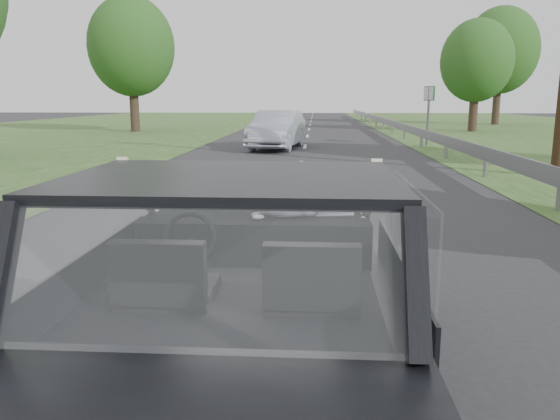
# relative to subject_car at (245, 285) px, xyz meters

# --- Properties ---
(ground) EXTENTS (140.00, 140.00, 0.00)m
(ground) POSITION_rel_subject_car_xyz_m (0.00, 0.00, -0.72)
(ground) COLOR #35343A
(ground) RESTS_ON ground
(subject_car) EXTENTS (1.80, 4.00, 1.45)m
(subject_car) POSITION_rel_subject_car_xyz_m (0.00, 0.00, 0.00)
(subject_car) COLOR black
(subject_car) RESTS_ON ground
(dashboard) EXTENTS (1.58, 0.45, 0.30)m
(dashboard) POSITION_rel_subject_car_xyz_m (0.00, 0.62, 0.12)
(dashboard) COLOR black
(dashboard) RESTS_ON subject_car
(driver_seat) EXTENTS (0.50, 0.72, 0.42)m
(driver_seat) POSITION_rel_subject_car_xyz_m (-0.40, -0.29, 0.16)
(driver_seat) COLOR black
(driver_seat) RESTS_ON subject_car
(passenger_seat) EXTENTS (0.50, 0.72, 0.42)m
(passenger_seat) POSITION_rel_subject_car_xyz_m (0.40, -0.29, 0.16)
(passenger_seat) COLOR black
(passenger_seat) RESTS_ON subject_car
(steering_wheel) EXTENTS (0.36, 0.36, 0.04)m
(steering_wheel) POSITION_rel_subject_car_xyz_m (-0.40, 0.33, 0.20)
(steering_wheel) COLOR black
(steering_wheel) RESTS_ON dashboard
(cat) EXTENTS (0.58, 0.29, 0.25)m
(cat) POSITION_rel_subject_car_xyz_m (0.23, 0.64, 0.36)
(cat) COLOR gray
(cat) RESTS_ON dashboard
(guardrail) EXTENTS (0.05, 90.00, 0.32)m
(guardrail) POSITION_rel_subject_car_xyz_m (4.30, 10.00, -0.15)
(guardrail) COLOR gray
(guardrail) RESTS_ON ground
(other_car) EXTENTS (2.21, 4.42, 1.40)m
(other_car) POSITION_rel_subject_car_xyz_m (-1.02, 17.19, -0.03)
(other_car) COLOR #AEB4C5
(other_car) RESTS_ON ground
(highway_sign) EXTENTS (0.30, 0.91, 2.30)m
(highway_sign) POSITION_rel_subject_car_xyz_m (4.79, 18.89, 0.42)
(highway_sign) COLOR #136424
(highway_sign) RESTS_ON ground
(tree_2) EXTENTS (4.00, 4.00, 5.98)m
(tree_2) POSITION_rel_subject_car_xyz_m (9.23, 28.68, 2.26)
(tree_2) COLOR #2C5724
(tree_2) RESTS_ON ground
(tree_3) EXTENTS (6.44, 6.44, 7.89)m
(tree_3) POSITION_rel_subject_car_xyz_m (13.22, 37.38, 3.22)
(tree_3) COLOR #2C5724
(tree_3) RESTS_ON ground
(tree_6) EXTENTS (5.69, 5.69, 7.13)m
(tree_6) POSITION_rel_subject_car_xyz_m (-9.76, 27.41, 2.84)
(tree_6) COLOR #2C5724
(tree_6) RESTS_ON ground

